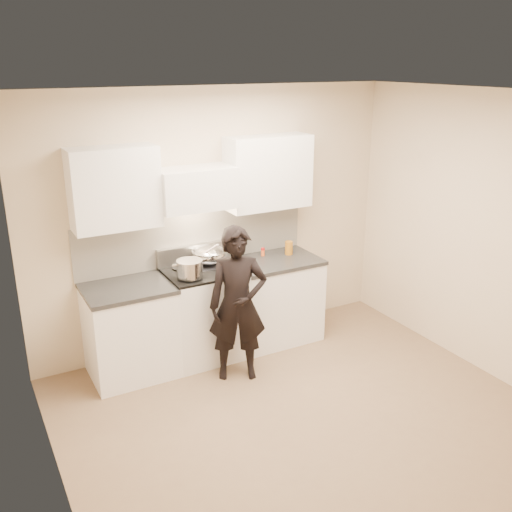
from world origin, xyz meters
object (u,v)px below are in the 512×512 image
(stove, at_px, (205,313))
(person, at_px, (238,304))
(counter_right, at_px, (274,299))
(wok, at_px, (209,255))
(utensil_crock, at_px, (236,250))

(stove, relative_size, person, 0.64)
(counter_right, bearing_deg, wok, 171.12)
(stove, height_order, wok, wok)
(utensil_crock, xyz_separation_m, person, (-0.37, -0.77, -0.25))
(wok, relative_size, utensil_crock, 1.50)
(stove, relative_size, counter_right, 1.04)
(stove, height_order, person, person)
(person, bearing_deg, utensil_crock, 87.24)
(counter_right, xyz_separation_m, person, (-0.72, -0.53, 0.29))
(counter_right, bearing_deg, utensil_crock, 145.15)
(stove, distance_m, wok, 0.60)
(utensil_crock, bearing_deg, stove, -153.76)
(person, bearing_deg, counter_right, 59.67)
(counter_right, xyz_separation_m, utensil_crock, (-0.34, 0.24, 0.55))
(wok, height_order, utensil_crock, wok)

